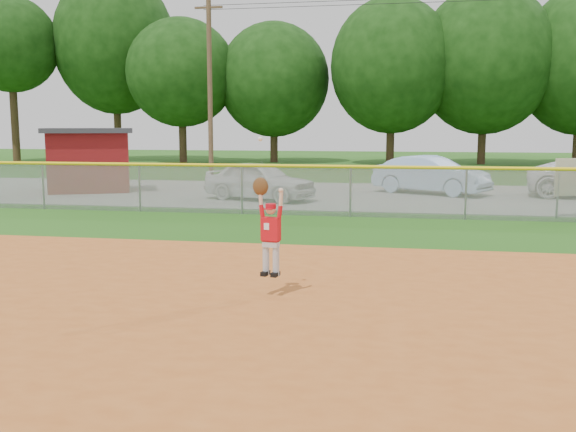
% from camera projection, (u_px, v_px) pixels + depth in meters
% --- Properties ---
extents(ground, '(120.00, 120.00, 0.00)m').
position_uv_depth(ground, '(293.00, 310.00, 9.45)').
color(ground, '#1F4E12').
rests_on(ground, ground).
extents(clay_infield, '(24.00, 16.00, 0.04)m').
position_uv_depth(clay_infield, '(243.00, 391.00, 6.53)').
color(clay_infield, '#AA541E').
rests_on(clay_infield, ground).
extents(parking_strip, '(44.00, 10.00, 0.03)m').
position_uv_depth(parking_strip, '(363.00, 195.00, 25.04)').
color(parking_strip, slate).
rests_on(parking_strip, ground).
extents(car_white_a, '(4.45, 2.93, 1.41)m').
position_uv_depth(car_white_a, '(260.00, 180.00, 23.22)').
color(car_white_a, silver).
rests_on(car_white_a, parking_strip).
extents(car_blue, '(4.74, 3.54, 1.49)m').
position_uv_depth(car_blue, '(431.00, 175.00, 25.33)').
color(car_blue, '#9BBDE7').
rests_on(car_blue, parking_strip).
extents(utility_shed, '(4.27, 3.87, 2.61)m').
position_uv_depth(utility_shed, '(90.00, 160.00, 26.21)').
color(utility_shed, '#620E0E').
rests_on(utility_shed, ground).
extents(outfield_fence, '(40.06, 0.10, 1.55)m').
position_uv_depth(outfield_fence, '(350.00, 187.00, 19.07)').
color(outfield_fence, gray).
rests_on(outfield_fence, ground).
extents(power_lines, '(19.40, 0.24, 9.00)m').
position_uv_depth(power_lines, '(394.00, 83.00, 30.06)').
color(power_lines, '#4C3823').
rests_on(power_lines, ground).
extents(tree_line, '(62.37, 13.00, 14.43)m').
position_uv_depth(tree_line, '(398.00, 57.00, 45.16)').
color(tree_line, '#422D1C').
rests_on(tree_line, ground).
extents(ballplayer, '(0.51, 0.26, 2.18)m').
position_uv_depth(ballplayer, '(269.00, 227.00, 10.01)').
color(ballplayer, silver).
rests_on(ballplayer, ground).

